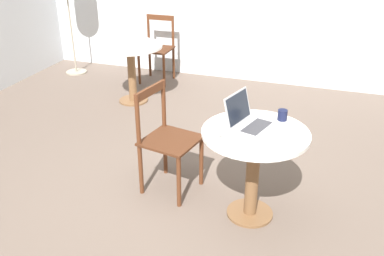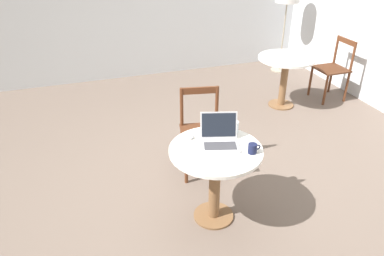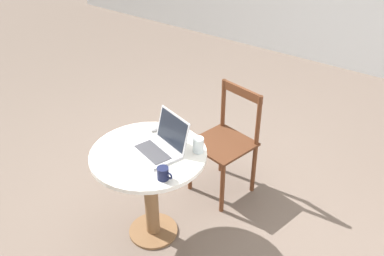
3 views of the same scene
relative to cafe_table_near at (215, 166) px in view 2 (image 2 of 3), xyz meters
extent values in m
plane|color=#66564C|center=(-0.17, 0.52, -0.56)|extent=(16.00, 16.00, 0.00)
cylinder|color=brown|center=(0.00, 0.00, -0.55)|extent=(0.36, 0.36, 0.02)
cylinder|color=brown|center=(0.00, 0.00, -0.20)|extent=(0.10, 0.10, 0.68)
cylinder|color=silver|center=(0.00, 0.00, 0.15)|extent=(0.77, 0.77, 0.03)
cylinder|color=brown|center=(1.80, 1.87, -0.55)|extent=(0.36, 0.36, 0.02)
cylinder|color=brown|center=(1.80, 1.87, -0.20)|extent=(0.10, 0.10, 0.68)
cylinder|color=silver|center=(1.80, 1.87, 0.15)|extent=(0.77, 0.77, 0.03)
cylinder|color=#562D19|center=(0.28, 0.49, -0.33)|extent=(0.04, 0.04, 0.45)
cylinder|color=#562D19|center=(-0.08, 0.56, -0.33)|extent=(0.04, 0.04, 0.45)
cylinder|color=#562D19|center=(0.35, 0.85, -0.33)|extent=(0.04, 0.04, 0.45)
cylinder|color=#562D19|center=(-0.01, 0.92, -0.33)|extent=(0.04, 0.04, 0.45)
cube|color=#492715|center=(0.14, 0.71, -0.09)|extent=(0.49, 0.49, 0.02)
cylinder|color=#562D19|center=(0.35, 0.85, 0.13)|extent=(0.04, 0.04, 0.42)
cylinder|color=#562D19|center=(-0.01, 0.92, 0.13)|extent=(0.04, 0.04, 0.42)
cube|color=#562D19|center=(0.17, 0.89, 0.30)|extent=(0.39, 0.10, 0.07)
cylinder|color=#562D19|center=(2.39, 1.69, -0.33)|extent=(0.04, 0.04, 0.45)
cylinder|color=#562D19|center=(2.39, 2.06, -0.33)|extent=(0.04, 0.04, 0.45)
cylinder|color=#562D19|center=(2.76, 1.69, -0.33)|extent=(0.04, 0.04, 0.45)
cylinder|color=#562D19|center=(2.76, 2.06, -0.33)|extent=(0.04, 0.04, 0.45)
cube|color=#492715|center=(2.58, 1.87, -0.09)|extent=(0.42, 0.42, 0.02)
cylinder|color=#562D19|center=(2.76, 1.69, 0.13)|extent=(0.04, 0.04, 0.42)
cylinder|color=#562D19|center=(2.76, 2.06, 0.13)|extent=(0.04, 0.04, 0.42)
cube|color=#562D19|center=(2.76, 1.87, 0.30)|extent=(0.03, 0.40, 0.07)
cylinder|color=#9E937F|center=(2.53, 3.17, -0.55)|extent=(0.30, 0.30, 0.02)
cylinder|color=#9E937F|center=(2.53, 3.17, 0.04)|extent=(0.02, 0.02, 1.18)
cube|color=#B7B7BC|center=(0.04, 0.02, 0.18)|extent=(0.36, 0.31, 0.02)
cube|color=#38383D|center=(0.04, 0.00, 0.19)|extent=(0.29, 0.19, 0.00)
cube|color=#B7B7BC|center=(0.08, 0.16, 0.29)|extent=(0.32, 0.15, 0.22)
cube|color=black|center=(0.08, 0.15, 0.30)|extent=(0.29, 0.13, 0.20)
ellipsoid|color=#B7B7BC|center=(-0.14, 0.24, 0.18)|extent=(0.06, 0.10, 0.03)
cylinder|color=#141938|center=(0.25, -0.15, 0.21)|extent=(0.07, 0.07, 0.08)
torus|color=#141938|center=(0.30, -0.15, 0.21)|extent=(0.05, 0.01, 0.05)
cylinder|color=silver|center=(0.26, 0.21, 0.22)|extent=(0.07, 0.07, 0.10)
camera|label=1|loc=(-2.71, -0.44, 1.53)|focal=40.00mm
camera|label=2|loc=(-1.02, -2.39, 1.80)|focal=35.00mm
camera|label=3|loc=(1.59, -1.67, 1.80)|focal=40.00mm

